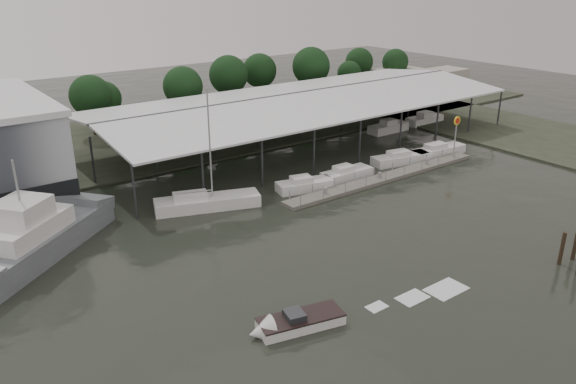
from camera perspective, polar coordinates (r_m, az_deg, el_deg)
ground at (r=48.43m, az=6.04°, el=-5.66°), size 200.00×200.00×0.00m
land_strip_far at (r=82.05m, az=-14.22°, el=5.35°), size 140.00×30.00×0.30m
land_strip_east at (r=88.12m, az=23.60°, el=5.29°), size 20.00×60.00×0.30m
covered_boat_shed at (r=77.12m, az=1.45°, el=9.61°), size 58.24×24.00×6.96m
floating_dock at (r=64.64m, az=9.89°, el=1.45°), size 28.00×2.00×1.40m
shell_fuel_sign at (r=72.43m, az=16.72°, el=6.13°), size 1.10×0.18×5.55m
distant_commercial_buildings at (r=118.55m, az=12.72°, el=11.19°), size 22.00×8.00×4.00m
grey_trawler at (r=51.08m, az=-24.22°, el=-4.10°), size 15.80×13.91×8.84m
white_sailboat at (r=56.29m, az=-8.35°, el=-1.05°), size 10.64×5.91×12.19m
speedboat_underway at (r=37.96m, az=0.54°, el=-13.20°), size 17.26×5.85×2.00m
moored_cruiser_0 at (r=60.38m, az=1.67°, el=0.74°), size 6.49×3.62×1.70m
moored_cruiser_1 at (r=64.04m, az=5.95°, el=1.86°), size 6.26×2.29×1.70m
moored_cruiser_2 at (r=70.42m, az=11.38°, el=3.38°), size 7.90×3.66×1.70m
moored_cruiser_3 at (r=74.53m, az=14.94°, el=4.08°), size 8.17×2.86×1.70m
horizon_tree_line at (r=96.39m, az=-2.96°, el=11.80°), size 66.22×11.16×9.90m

